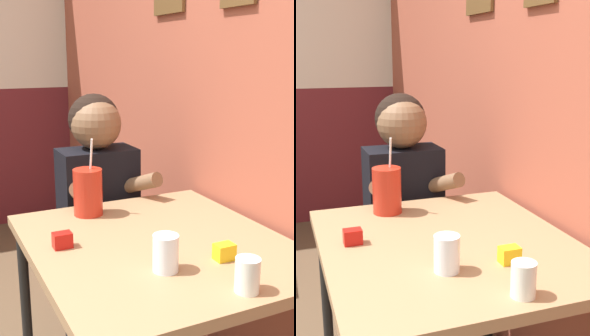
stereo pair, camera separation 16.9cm
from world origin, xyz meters
The scene contains 8 objects.
brick_wall_right centered at (1.17, 1.38, 1.35)m, with size 0.08×4.76×2.70m.
main_table centered at (0.71, 0.26, 0.69)m, with size 0.82×0.95×0.76m.
person_seated centered at (0.73, 0.91, 0.65)m, with size 0.42×0.42×1.20m.
cocktail_pitcher centered at (0.59, 0.62, 0.85)m, with size 0.11×0.11×0.30m.
glass_near_pitcher centered at (0.63, 0.06, 0.81)m, with size 0.08×0.08×0.11m.
glass_center centered at (0.76, -0.14, 0.80)m, with size 0.07×0.07×0.09m.
condiment_ketchup centered at (0.41, 0.35, 0.78)m, with size 0.06×0.04×0.05m.
condiment_mustard centered at (0.82, 0.05, 0.78)m, with size 0.06×0.04×0.05m.
Camera 2 is at (0.20, -1.09, 1.36)m, focal length 50.00 mm.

